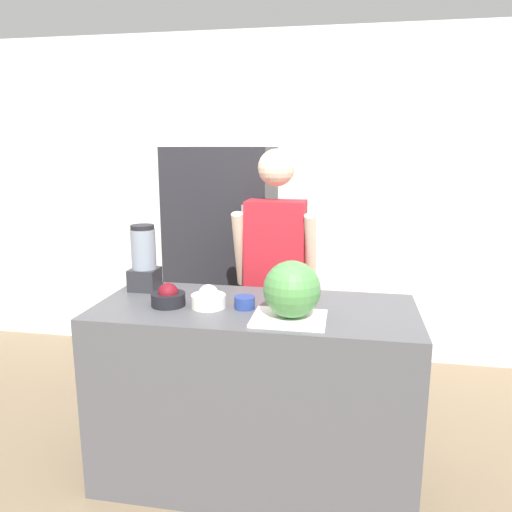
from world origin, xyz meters
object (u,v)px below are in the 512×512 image
at_px(blender, 144,260).
at_px(bowl_cherries, 168,297).
at_px(refrigerator, 223,261).
at_px(bowl_small_blue, 245,302).
at_px(watermelon, 292,289).
at_px(bowl_cream, 208,299).
at_px(person, 275,282).

bearing_deg(blender, bowl_cherries, -47.54).
relative_size(refrigerator, bowl_small_blue, 16.90).
distance_m(watermelon, bowl_cream, 0.45).
height_order(bowl_cream, bowl_small_blue, bowl_cream).
height_order(watermelon, bowl_small_blue, watermelon).
bearing_deg(bowl_small_blue, watermelon, -26.42).
bearing_deg(person, bowl_small_blue, -94.44).
bearing_deg(bowl_cherries, bowl_small_blue, 3.59).
height_order(refrigerator, person, refrigerator).
bearing_deg(blender, watermelon, -22.01).
bearing_deg(watermelon, bowl_small_blue, 153.58).
bearing_deg(blender, bowl_cream, -28.92).
distance_m(watermelon, blender, 0.93).
relative_size(bowl_small_blue, blender, 0.28).
xyz_separation_m(refrigerator, person, (0.50, -0.67, 0.03)).
bearing_deg(bowl_cherries, refrigerator, 92.66).
distance_m(bowl_small_blue, blender, 0.67).
xyz_separation_m(person, bowl_cream, (-0.23, -0.70, 0.09)).
height_order(bowl_cherries, bowl_small_blue, bowl_cherries).
relative_size(person, bowl_small_blue, 16.79).
height_order(bowl_small_blue, blender, blender).
distance_m(refrigerator, blender, 1.17).
xyz_separation_m(watermelon, bowl_cherries, (-0.63, 0.10, -0.10)).
distance_m(person, watermelon, 0.85).
bearing_deg(refrigerator, bowl_cream, -78.83).
bearing_deg(bowl_small_blue, person, 85.56).
xyz_separation_m(bowl_small_blue, blender, (-0.61, 0.23, 0.14)).
bearing_deg(person, refrigerator, 127.03).
bearing_deg(bowl_cream, bowl_cherries, -177.28).
relative_size(watermelon, bowl_small_blue, 2.58).
relative_size(person, blender, 4.70).
relative_size(refrigerator, person, 1.01).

